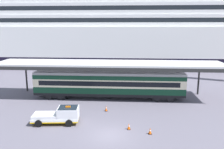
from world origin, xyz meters
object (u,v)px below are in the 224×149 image
at_px(cruise_ship, 101,28).
at_px(traffic_cone_near, 150,131).
at_px(traffic_cone_far, 129,126).
at_px(service_truck, 60,115).
at_px(traffic_cone_mid, 106,108).
at_px(train_carriage, 109,84).

xyz_separation_m(cruise_ship, traffic_cone_near, (10.13, -45.38, -10.05)).
xyz_separation_m(traffic_cone_near, traffic_cone_far, (-2.16, 0.96, -0.01)).
bearing_deg(cruise_ship, service_truck, -89.74).
relative_size(service_truck, traffic_cone_mid, 7.04).
bearing_deg(traffic_cone_far, train_carriage, 105.66).
relative_size(traffic_cone_mid, traffic_cone_far, 1.12).
bearing_deg(traffic_cone_far, cruise_ship, 100.17).
xyz_separation_m(service_truck, traffic_cone_mid, (4.85, 4.17, -0.61)).
bearing_deg(cruise_ship, traffic_cone_far, -79.83).
height_order(traffic_cone_near, traffic_cone_far, traffic_cone_near).
distance_m(traffic_cone_near, traffic_cone_far, 2.37).
distance_m(service_truck, traffic_cone_near, 10.18).
xyz_separation_m(cruise_ship, traffic_cone_mid, (5.05, -39.10, -10.01)).
xyz_separation_m(traffic_cone_mid, traffic_cone_far, (2.92, -5.32, -0.04)).
height_order(cruise_ship, traffic_cone_far, cruise_ship).
relative_size(traffic_cone_near, traffic_cone_mid, 0.92).
height_order(train_carriage, traffic_cone_far, train_carriage).
distance_m(traffic_cone_near, traffic_cone_mid, 8.08).
distance_m(service_truck, traffic_cone_far, 7.89).
xyz_separation_m(service_truck, traffic_cone_far, (7.77, -1.15, -0.65)).
bearing_deg(traffic_cone_far, traffic_cone_mid, 118.78).
relative_size(cruise_ship, service_truck, 26.82).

